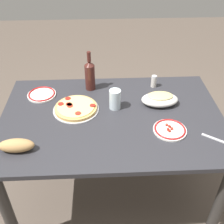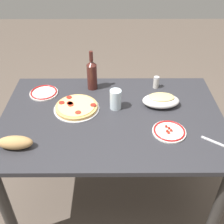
# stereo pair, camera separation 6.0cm
# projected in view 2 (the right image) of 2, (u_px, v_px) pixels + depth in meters

# --- Properties ---
(ground_plane) EXTENTS (8.00, 8.00, 0.00)m
(ground_plane) POSITION_uv_depth(u_px,v_px,m) (112.00, 191.00, 2.20)
(ground_plane) COLOR brown
(ground_plane) RESTS_ON ground
(dining_table) EXTENTS (1.39, 0.92, 0.76)m
(dining_table) POSITION_uv_depth(u_px,v_px,m) (112.00, 130.00, 1.81)
(dining_table) COLOR #2D2D33
(dining_table) RESTS_ON ground
(pepperoni_pizza) EXTENTS (0.29, 0.29, 0.03)m
(pepperoni_pizza) POSITION_uv_depth(u_px,v_px,m) (76.00, 107.00, 1.78)
(pepperoni_pizza) COLOR #B7B7BC
(pepperoni_pizza) RESTS_ON dining_table
(baked_pasta_dish) EXTENTS (0.24, 0.15, 0.08)m
(baked_pasta_dish) POSITION_uv_depth(u_px,v_px,m) (161.00, 100.00, 1.80)
(baked_pasta_dish) COLOR white
(baked_pasta_dish) RESTS_ON dining_table
(wine_bottle) EXTENTS (0.07, 0.07, 0.28)m
(wine_bottle) POSITION_uv_depth(u_px,v_px,m) (92.00, 74.00, 1.92)
(wine_bottle) COLOR #471E19
(wine_bottle) RESTS_ON dining_table
(water_glass) EXTENTS (0.07, 0.07, 0.13)m
(water_glass) POSITION_uv_depth(u_px,v_px,m) (116.00, 99.00, 1.76)
(water_glass) COLOR silver
(water_glass) RESTS_ON dining_table
(side_plate_near) EXTENTS (0.20, 0.20, 0.02)m
(side_plate_near) POSITION_uv_depth(u_px,v_px,m) (44.00, 93.00, 1.93)
(side_plate_near) COLOR white
(side_plate_near) RESTS_ON dining_table
(side_plate_far) EXTENTS (0.20, 0.20, 0.02)m
(side_plate_far) POSITION_uv_depth(u_px,v_px,m) (169.00, 131.00, 1.61)
(side_plate_far) COLOR white
(side_plate_far) RESTS_ON dining_table
(bread_loaf) EXTENTS (0.19, 0.08, 0.07)m
(bread_loaf) POSITION_uv_depth(u_px,v_px,m) (15.00, 143.00, 1.49)
(bread_loaf) COLOR tan
(bread_loaf) RESTS_ON dining_table
(spice_shaker) EXTENTS (0.04, 0.04, 0.09)m
(spice_shaker) POSITION_uv_depth(u_px,v_px,m) (156.00, 82.00, 1.97)
(spice_shaker) COLOR silver
(spice_shaker) RESTS_ON dining_table
(fork_right) EXTENTS (0.15, 0.11, 0.00)m
(fork_right) POSITION_uv_depth(u_px,v_px,m) (216.00, 143.00, 1.54)
(fork_right) COLOR #B7B7BC
(fork_right) RESTS_ON dining_table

